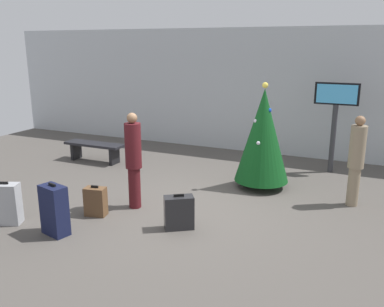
% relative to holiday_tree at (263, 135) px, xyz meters
% --- Properties ---
extents(ground_plane, '(16.00, 16.00, 0.00)m').
position_rel_holiday_tree_xyz_m(ground_plane, '(-1.01, -1.70, -1.10)').
color(ground_plane, '#514C47').
extents(back_wall, '(16.00, 0.20, 3.33)m').
position_rel_holiday_tree_xyz_m(back_wall, '(-1.01, 2.86, 0.56)').
color(back_wall, '#B7BCC1').
rests_on(back_wall, ground_plane).
extents(holiday_tree, '(1.11, 1.11, 2.17)m').
position_rel_holiday_tree_xyz_m(holiday_tree, '(0.00, 0.00, 0.00)').
color(holiday_tree, '#4C3319').
rests_on(holiday_tree, ground_plane).
extents(flight_info_kiosk, '(0.96, 0.12, 2.07)m').
position_rel_holiday_tree_xyz_m(flight_info_kiosk, '(1.20, 1.71, 0.36)').
color(flight_info_kiosk, '#333338').
rests_on(flight_info_kiosk, ground_plane).
extents(waiting_bench, '(1.58, 0.44, 0.48)m').
position_rel_holiday_tree_xyz_m(waiting_bench, '(-4.36, 0.17, -0.74)').
color(waiting_bench, black).
rests_on(waiting_bench, ground_plane).
extents(traveller_0, '(0.35, 0.35, 1.75)m').
position_rel_holiday_tree_xyz_m(traveller_0, '(-1.81, -2.02, -0.17)').
color(traveller_0, '#4C1419').
rests_on(traveller_0, ground_plane).
extents(traveller_1, '(0.30, 0.30, 1.68)m').
position_rel_holiday_tree_xyz_m(traveller_1, '(1.80, -0.29, -0.21)').
color(traveller_1, gray).
rests_on(traveller_1, ground_plane).
extents(suitcase_0, '(0.52, 0.41, 0.73)m').
position_rel_holiday_tree_xyz_m(suitcase_0, '(-3.37, -3.50, -0.76)').
color(suitcase_0, '#9EA0A5').
rests_on(suitcase_0, ground_plane).
extents(suitcase_1, '(0.40, 0.28, 0.55)m').
position_rel_holiday_tree_xyz_m(suitcase_1, '(-2.23, -2.61, -0.85)').
color(suitcase_1, brown).
rests_on(suitcase_1, ground_plane).
extents(suitcase_2, '(0.52, 0.46, 0.59)m').
position_rel_holiday_tree_xyz_m(suitcase_2, '(-0.68, -2.50, -0.83)').
color(suitcase_2, '#232326').
rests_on(suitcase_2, ground_plane).
extents(suitcase_3, '(0.49, 0.35, 0.84)m').
position_rel_holiday_tree_xyz_m(suitcase_3, '(-2.36, -3.47, -0.70)').
color(suitcase_3, '#141938').
rests_on(suitcase_3, ground_plane).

